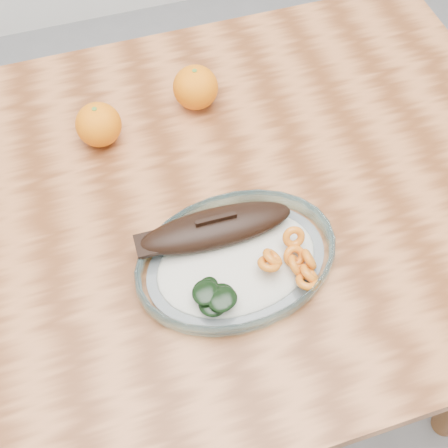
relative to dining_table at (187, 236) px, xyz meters
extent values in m
plane|color=slate|center=(0.00, 0.00, -0.65)|extent=(3.00, 3.00, 0.00)
cube|color=brown|center=(0.00, 0.00, 0.08)|extent=(1.20, 0.80, 0.04)
cylinder|color=brown|center=(0.54, 0.34, -0.30)|extent=(0.06, 0.06, 0.71)
ellipsoid|color=white|center=(0.05, -0.13, 0.10)|extent=(0.56, 0.42, 0.01)
torus|color=#8CCAD9|center=(0.05, -0.13, 0.11)|extent=(0.57, 0.57, 0.03)
ellipsoid|color=white|center=(0.05, -0.13, 0.12)|extent=(0.50, 0.37, 0.02)
ellipsoid|color=black|center=(0.03, -0.08, 0.15)|extent=(0.23, 0.07, 0.04)
ellipsoid|color=black|center=(0.03, -0.08, 0.14)|extent=(0.19, 0.06, 0.02)
cube|color=black|center=(-0.07, -0.08, 0.15)|extent=(0.04, 0.04, 0.01)
cube|color=black|center=(0.03, -0.08, 0.17)|extent=(0.06, 0.01, 0.02)
torus|color=#B8530D|center=(0.13, -0.18, 0.14)|extent=(0.04, 0.04, 0.04)
torus|color=#B8530D|center=(0.12, -0.17, 0.14)|extent=(0.03, 0.04, 0.04)
torus|color=#B8530D|center=(0.14, -0.16, 0.14)|extent=(0.03, 0.03, 0.03)
torus|color=#B8530D|center=(0.13, -0.19, 0.14)|extent=(0.05, 0.05, 0.03)
torus|color=#B8530D|center=(0.12, -0.15, 0.14)|extent=(0.05, 0.04, 0.04)
torus|color=#B8530D|center=(0.09, -0.15, 0.15)|extent=(0.04, 0.05, 0.04)
torus|color=#B8530D|center=(0.08, -0.16, 0.15)|extent=(0.05, 0.05, 0.03)
torus|color=#B8530D|center=(0.13, -0.13, 0.15)|extent=(0.04, 0.03, 0.04)
ellipsoid|color=black|center=(-0.01, -0.16, 0.14)|extent=(0.05, 0.05, 0.01)
ellipsoid|color=black|center=(0.01, -0.18, 0.14)|extent=(0.04, 0.04, 0.01)
ellipsoid|color=black|center=(-0.01, -0.19, 0.14)|extent=(0.05, 0.05, 0.01)
ellipsoid|color=black|center=(0.00, -0.19, 0.15)|extent=(0.05, 0.05, 0.01)
ellipsoid|color=black|center=(0.01, -0.19, 0.15)|extent=(0.04, 0.04, 0.01)
ellipsoid|color=black|center=(-0.01, -0.17, 0.15)|extent=(0.05, 0.05, 0.01)
sphere|color=#E46104|center=(-0.09, 0.17, 0.14)|extent=(0.07, 0.07, 0.07)
sphere|color=#E46104|center=(0.08, 0.20, 0.14)|extent=(0.08, 0.08, 0.08)
camera|label=1|loc=(-0.09, -0.49, 0.82)|focal=45.00mm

